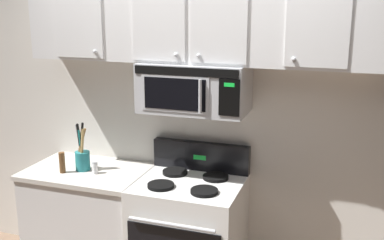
% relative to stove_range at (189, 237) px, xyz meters
% --- Properties ---
extents(back_wall, '(5.20, 0.10, 2.70)m').
position_rel_stove_range_xyz_m(back_wall, '(0.00, 0.37, 0.88)').
color(back_wall, silver).
rests_on(back_wall, ground_plane).
extents(stove_range, '(0.76, 0.69, 1.12)m').
position_rel_stove_range_xyz_m(stove_range, '(0.00, 0.00, 0.00)').
color(stove_range, white).
rests_on(stove_range, ground_plane).
extents(over_range_microwave, '(0.76, 0.43, 0.35)m').
position_rel_stove_range_xyz_m(over_range_microwave, '(-0.00, 0.12, 1.11)').
color(over_range_microwave, '#B7BABF').
extents(upper_cabinets, '(2.50, 0.36, 0.55)m').
position_rel_stove_range_xyz_m(upper_cabinets, '(-0.00, 0.15, 1.56)').
color(upper_cabinets, silver).
extents(counter_segment, '(0.93, 0.65, 0.90)m').
position_rel_stove_range_xyz_m(counter_segment, '(-0.84, 0.01, -0.02)').
color(counter_segment, silver).
rests_on(counter_segment, ground_plane).
extents(utensil_crock_teal, '(0.11, 0.11, 0.38)m').
position_rel_stove_range_xyz_m(utensil_crock_teal, '(-0.87, -0.02, 0.54)').
color(utensil_crock_teal, teal).
rests_on(utensil_crock_teal, counter_segment).
extents(salt_shaker, '(0.04, 0.04, 0.09)m').
position_rel_stove_range_xyz_m(salt_shaker, '(-0.74, -0.06, 0.48)').
color(salt_shaker, white).
rests_on(salt_shaker, counter_segment).
extents(pepper_mill, '(0.05, 0.05, 0.16)m').
position_rel_stove_range_xyz_m(pepper_mill, '(-0.98, -0.12, 0.51)').
color(pepper_mill, brown).
rests_on(pepper_mill, counter_segment).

